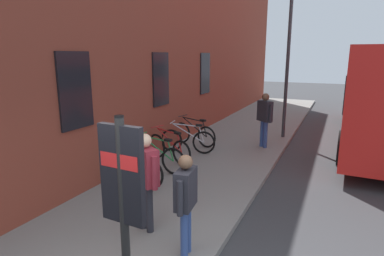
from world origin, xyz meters
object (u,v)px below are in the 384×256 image
(bicycle_leaning_wall, at_px, (169,148))
(street_lamp, at_px, (289,48))
(pedestrian_crossing_street, at_px, (265,115))
(pedestrian_by_facade, at_px, (146,173))
(bicycle_nearest_sign, at_px, (188,141))
(bicycle_far_end, at_px, (134,168))
(transit_info_sign, at_px, (123,188))
(pedestrian_near_bus, at_px, (186,195))
(bicycle_beside_lamp, at_px, (157,157))
(bicycle_mid_rack, at_px, (194,134))

(bicycle_leaning_wall, bearing_deg, street_lamp, -30.22)
(pedestrian_crossing_street, relative_size, pedestrian_by_facade, 1.03)
(bicycle_nearest_sign, bearing_deg, bicycle_far_end, 178.31)
(bicycle_nearest_sign, distance_m, transit_info_sign, 6.60)
(bicycle_nearest_sign, bearing_deg, transit_info_sign, -160.59)
(transit_info_sign, xyz_separation_m, street_lamp, (9.43, -0.23, 1.63))
(transit_info_sign, distance_m, street_lamp, 9.57)
(pedestrian_crossing_street, height_order, street_lamp, street_lamp)
(pedestrian_crossing_street, relative_size, street_lamp, 0.33)
(pedestrian_crossing_street, bearing_deg, street_lamp, -12.48)
(bicycle_far_end, relative_size, transit_info_sign, 0.73)
(pedestrian_near_bus, bearing_deg, pedestrian_by_facade, 68.69)
(bicycle_beside_lamp, xyz_separation_m, bicycle_mid_rack, (2.72, 0.17, 0.00))
(bicycle_beside_lamp, distance_m, transit_info_sign, 4.95)
(bicycle_beside_lamp, bearing_deg, pedestrian_near_bus, -142.26)
(bicycle_leaning_wall, distance_m, pedestrian_near_bus, 4.51)
(street_lamp, bearing_deg, transit_info_sign, 178.62)
(bicycle_far_end, bearing_deg, pedestrian_by_facade, -139.26)
(bicycle_leaning_wall, bearing_deg, bicycle_nearest_sign, -6.96)
(pedestrian_crossing_street, xyz_separation_m, street_lamp, (1.67, -0.37, 2.13))
(bicycle_far_end, distance_m, bicycle_beside_lamp, 0.94)
(bicycle_beside_lamp, relative_size, street_lamp, 0.32)
(bicycle_nearest_sign, height_order, bicycle_mid_rack, same)
(bicycle_beside_lamp, height_order, street_lamp, street_lamp)
(bicycle_beside_lamp, relative_size, bicycle_mid_rack, 1.02)
(pedestrian_by_facade, distance_m, street_lamp, 8.09)
(bicycle_leaning_wall, relative_size, pedestrian_crossing_street, 0.94)
(bicycle_far_end, bearing_deg, street_lamp, -22.06)
(bicycle_mid_rack, distance_m, pedestrian_by_facade, 5.56)
(pedestrian_by_facade, bearing_deg, bicycle_mid_rack, 15.96)
(street_lamp, bearing_deg, bicycle_far_end, 157.94)
(street_lamp, bearing_deg, pedestrian_crossing_street, 167.52)
(bicycle_beside_lamp, relative_size, pedestrian_crossing_street, 0.98)
(bicycle_nearest_sign, relative_size, street_lamp, 0.32)
(transit_info_sign, bearing_deg, street_lamp, -1.38)
(bicycle_far_end, relative_size, bicycle_nearest_sign, 1.01)
(bicycle_nearest_sign, height_order, transit_info_sign, transit_info_sign)
(pedestrian_crossing_street, distance_m, street_lamp, 2.73)
(bicycle_mid_rack, distance_m, pedestrian_near_bus, 6.20)
(pedestrian_near_bus, height_order, street_lamp, street_lamp)
(bicycle_mid_rack, bearing_deg, pedestrian_by_facade, -164.04)
(pedestrian_by_facade, bearing_deg, pedestrian_near_bus, -111.31)
(bicycle_nearest_sign, relative_size, pedestrian_by_facade, 1.01)
(bicycle_leaning_wall, xyz_separation_m, pedestrian_near_bus, (-3.79, -2.38, 0.59))
(pedestrian_crossing_street, relative_size, pedestrian_near_bus, 1.12)
(transit_info_sign, bearing_deg, bicycle_leaning_wall, 23.95)
(bicycle_nearest_sign, distance_m, street_lamp, 4.97)
(pedestrian_crossing_street, bearing_deg, bicycle_far_end, 154.60)
(bicycle_nearest_sign, bearing_deg, street_lamp, -35.77)
(transit_info_sign, height_order, street_lamp, street_lamp)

